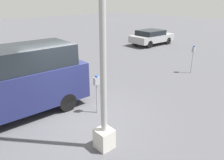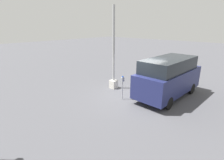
% 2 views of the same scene
% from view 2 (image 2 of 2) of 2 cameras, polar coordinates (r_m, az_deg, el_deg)
% --- Properties ---
extents(ground_plane, '(80.00, 80.00, 0.00)m').
position_cam_2_polar(ground_plane, '(10.45, 7.53, -5.85)').
color(ground_plane, '#4C4C51').
extents(parking_meter_near, '(0.20, 0.12, 1.41)m').
position_cam_2_polar(parking_meter_near, '(9.87, 3.47, -0.71)').
color(parking_meter_near, '#9E9EA3').
rests_on(parking_meter_near, ground).
extents(lamp_post, '(0.44, 0.44, 5.29)m').
position_cam_2_polar(lamp_post, '(11.50, 0.52, 5.07)').
color(lamp_post, beige).
rests_on(lamp_post, ground).
extents(parked_van, '(4.86, 2.04, 2.35)m').
position_cam_2_polar(parked_van, '(10.68, 18.01, 1.05)').
color(parked_van, navy).
rests_on(parked_van, ground).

